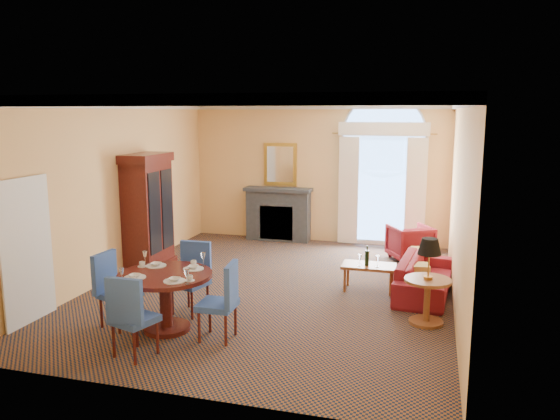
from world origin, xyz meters
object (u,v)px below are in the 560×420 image
(armchair, at_px, (410,243))
(coffee_table, at_px, (369,267))
(armoire, at_px, (148,213))
(dining_table, at_px, (165,288))
(side_table, at_px, (428,273))
(sofa, at_px, (425,276))

(armchair, distance_m, coffee_table, 2.30)
(armoire, bearing_deg, coffee_table, -4.00)
(armoire, relative_size, dining_table, 1.71)
(armoire, bearing_deg, dining_table, -56.98)
(armoire, height_order, side_table, armoire)
(dining_table, height_order, coffee_table, dining_table)
(coffee_table, relative_size, side_table, 0.74)
(dining_table, bearing_deg, sofa, 37.12)
(armchair, height_order, side_table, side_table)
(armoire, relative_size, side_table, 1.80)
(sofa, height_order, side_table, side_table)
(armoire, height_order, coffee_table, armoire)
(dining_table, bearing_deg, armchair, 56.56)
(side_table, bearing_deg, armchair, 96.47)
(sofa, xyz_separation_m, coffee_table, (-0.93, -0.13, 0.13))
(dining_table, relative_size, armchair, 1.63)
(armoire, bearing_deg, side_table, -16.23)
(armchair, bearing_deg, side_table, 67.81)
(dining_table, height_order, armchair, dining_table)
(armchair, relative_size, coffee_table, 0.88)
(armoire, relative_size, sofa, 1.10)
(sofa, xyz_separation_m, side_table, (0.05, -1.37, 0.46))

